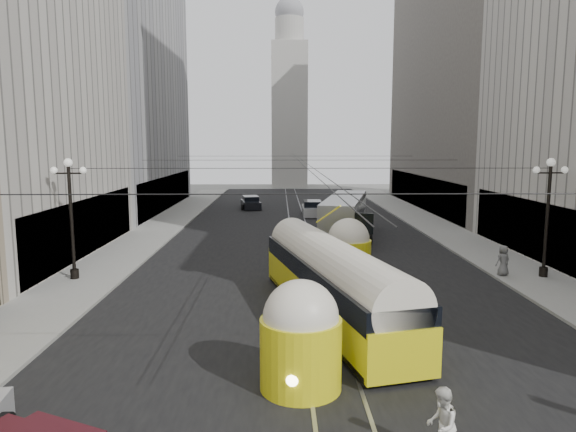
{
  "coord_description": "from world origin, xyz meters",
  "views": [
    {
      "loc": [
        -1.65,
        -8.8,
        7.24
      ],
      "look_at": [
        -1.3,
        13.0,
        4.19
      ],
      "focal_mm": 32.0,
      "sensor_mm": 36.0,
      "label": 1
    }
  ],
  "objects_px": {
    "city_bus": "(345,215)",
    "streetcar": "(332,280)",
    "pedestrian_crossing_b": "(442,425)",
    "pedestrian_sidewalk_right": "(503,260)"
  },
  "relations": [
    {
      "from": "streetcar",
      "to": "city_bus",
      "type": "height_order",
      "value": "streetcar"
    },
    {
      "from": "city_bus",
      "to": "pedestrian_crossing_b",
      "type": "xyz_separation_m",
      "value": [
        -1.48,
        -29.42,
        -0.82
      ]
    },
    {
      "from": "streetcar",
      "to": "pedestrian_crossing_b",
      "type": "bearing_deg",
      "value": -81.15
    },
    {
      "from": "city_bus",
      "to": "streetcar",
      "type": "bearing_deg",
      "value": -98.76
    },
    {
      "from": "streetcar",
      "to": "city_bus",
      "type": "distance_m",
      "value": 19.78
    },
    {
      "from": "streetcar",
      "to": "pedestrian_sidewalk_right",
      "type": "bearing_deg",
      "value": 32.32
    },
    {
      "from": "pedestrian_crossing_b",
      "to": "streetcar",
      "type": "bearing_deg",
      "value": -150.87
    },
    {
      "from": "city_bus",
      "to": "pedestrian_sidewalk_right",
      "type": "xyz_separation_m",
      "value": [
        6.99,
        -13.22,
        -0.72
      ]
    },
    {
      "from": "city_bus",
      "to": "pedestrian_sidewalk_right",
      "type": "height_order",
      "value": "city_bus"
    },
    {
      "from": "pedestrian_crossing_b",
      "to": "pedestrian_sidewalk_right",
      "type": "relative_size",
      "value": 1.06
    }
  ]
}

